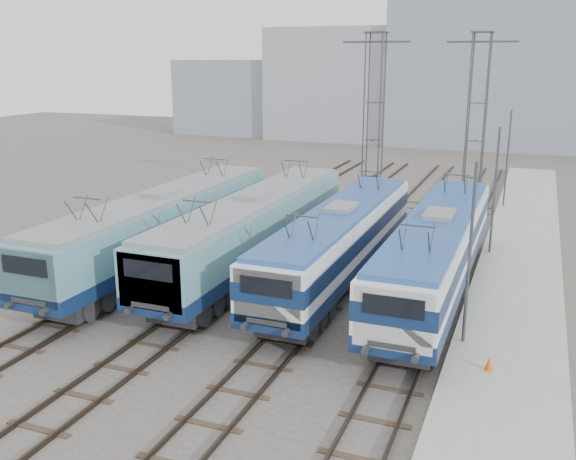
# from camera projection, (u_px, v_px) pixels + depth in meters

# --- Properties ---
(ground) EXTENTS (160.00, 160.00, 0.00)m
(ground) POSITION_uv_depth(u_px,v_px,m) (231.00, 334.00, 25.04)
(ground) COLOR #514C47
(platform) EXTENTS (4.00, 70.00, 0.30)m
(platform) POSITION_uv_depth(u_px,v_px,m) (515.00, 296.00, 28.61)
(platform) COLOR #9E9E99
(platform) RESTS_ON ground
(locomotive_far_left) EXTENTS (2.99, 18.88, 3.55)m
(locomotive_far_left) POSITION_uv_depth(u_px,v_px,m) (161.00, 225.00, 32.11)
(locomotive_far_left) COLOR #0F234B
(locomotive_far_left) RESTS_ON ground
(locomotive_center_left) EXTENTS (2.97, 18.79, 3.54)m
(locomotive_center_left) POSITION_uv_depth(u_px,v_px,m) (253.00, 227.00, 31.64)
(locomotive_center_left) COLOR #0F234B
(locomotive_center_left) RESTS_ON ground
(locomotive_center_right) EXTENTS (2.81, 17.74, 3.33)m
(locomotive_center_right) POSITION_uv_depth(u_px,v_px,m) (340.00, 238.00, 29.99)
(locomotive_center_right) COLOR #0F234B
(locomotive_center_right) RESTS_ON ground
(locomotive_far_right) EXTENTS (2.88, 18.21, 3.42)m
(locomotive_far_right) POSITION_uv_depth(u_px,v_px,m) (436.00, 248.00, 28.27)
(locomotive_far_right) COLOR #0F234B
(locomotive_far_right) RESTS_ON ground
(catenary_tower_west) EXTENTS (4.50, 1.20, 12.00)m
(catenary_tower_west) POSITION_uv_depth(u_px,v_px,m) (374.00, 116.00, 43.07)
(catenary_tower_west) COLOR #3F4247
(catenary_tower_west) RESTS_ON ground
(catenary_tower_east) EXTENTS (4.50, 1.20, 12.00)m
(catenary_tower_east) POSITION_uv_depth(u_px,v_px,m) (477.00, 116.00, 42.59)
(catenary_tower_east) COLOR #3F4247
(catenary_tower_east) RESTS_ON ground
(mast_front) EXTENTS (0.12, 0.12, 7.00)m
(mast_front) POSITION_uv_depth(u_px,v_px,m) (469.00, 259.00, 22.90)
(mast_front) COLOR #3F4247
(mast_front) RESTS_ON ground
(mast_mid) EXTENTS (0.12, 0.12, 7.00)m
(mast_mid) POSITION_uv_depth(u_px,v_px,m) (494.00, 194.00, 33.68)
(mast_mid) COLOR #3F4247
(mast_mid) RESTS_ON ground
(mast_rear) EXTENTS (0.12, 0.12, 7.00)m
(mast_rear) POSITION_uv_depth(u_px,v_px,m) (507.00, 161.00, 44.47)
(mast_rear) COLOR #3F4247
(mast_rear) RESTS_ON ground
(safety_cone) EXTENTS (0.30, 0.30, 0.50)m
(safety_cone) POSITION_uv_depth(u_px,v_px,m) (489.00, 363.00, 21.48)
(safety_cone) COLOR #E5590D
(safety_cone) RESTS_ON platform
(building_west) EXTENTS (18.00, 12.00, 14.00)m
(building_west) POSITION_uv_depth(u_px,v_px,m) (344.00, 84.00, 83.85)
(building_west) COLOR #9298A3
(building_west) RESTS_ON ground
(building_center) EXTENTS (22.00, 14.00, 18.00)m
(building_center) POSITION_uv_depth(u_px,v_px,m) (488.00, 69.00, 77.00)
(building_center) COLOR gray
(building_center) RESTS_ON ground
(building_far_west) EXTENTS (14.00, 10.00, 10.00)m
(building_far_west) POSITION_uv_depth(u_px,v_px,m) (234.00, 97.00, 90.00)
(building_far_west) COLOR gray
(building_far_west) RESTS_ON ground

